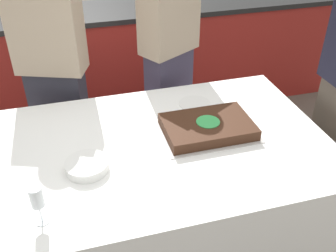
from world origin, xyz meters
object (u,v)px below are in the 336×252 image
cake (208,127)px  plate_stack (87,166)px  person_standing_back (53,68)px  person_cutting_cake (169,59)px  wine_glass (37,199)px

cake → plate_stack: size_ratio=2.48×
person_standing_back → cake: bearing=156.2°
person_cutting_cake → person_standing_back: 0.75m
plate_stack → person_standing_back: person_standing_back is taller
person_standing_back → wine_glass: bearing=106.0°
plate_stack → person_cutting_cake: person_cutting_cake is taller
cake → wine_glass: wine_glass is taller
cake → wine_glass: size_ratio=2.83×
plate_stack → wine_glass: size_ratio=1.14×
cake → person_cutting_cake: size_ratio=0.32×
plate_stack → person_cutting_cake: (0.65, 0.89, 0.07)m
plate_stack → person_cutting_cake: size_ratio=0.13×
plate_stack → person_standing_back: 0.90m
cake → person_standing_back: person_standing_back is taller
wine_glass → plate_stack: bearing=52.7°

